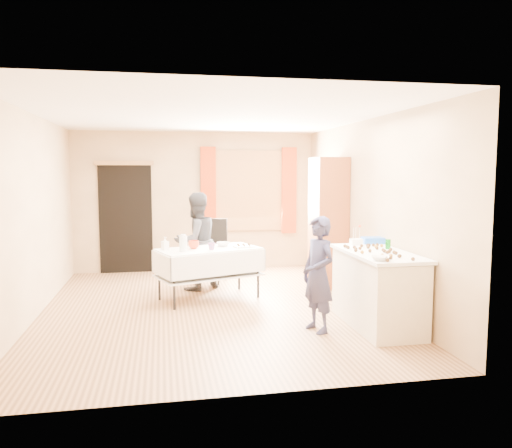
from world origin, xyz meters
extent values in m
cube|color=#9E7047|center=(0.00, 0.00, -0.01)|extent=(4.50, 5.50, 0.02)
cube|color=white|center=(0.00, 0.00, 2.61)|extent=(4.50, 5.50, 0.02)
cube|color=tan|center=(0.00, 2.76, 1.30)|extent=(4.50, 0.02, 2.60)
cube|color=tan|center=(0.00, -2.76, 1.30)|extent=(4.50, 0.02, 2.60)
cube|color=tan|center=(-2.26, 0.00, 1.30)|extent=(0.02, 5.50, 2.60)
cube|color=tan|center=(2.26, 0.00, 1.30)|extent=(0.02, 5.50, 2.60)
cube|color=olive|center=(1.00, 2.72, 1.50)|extent=(1.32, 0.06, 1.52)
cube|color=white|center=(1.00, 2.71, 1.50)|extent=(1.20, 0.02, 1.40)
cube|color=#B0340E|center=(0.22, 2.67, 1.50)|extent=(0.28, 0.06, 1.65)
cube|color=#B0340E|center=(1.78, 2.67, 1.50)|extent=(0.28, 0.06, 1.65)
cube|color=black|center=(-1.30, 2.73, 1.00)|extent=(0.95, 0.04, 2.00)
cube|color=olive|center=(-1.30, 2.70, 2.02)|extent=(1.05, 0.06, 0.08)
cube|color=brown|center=(1.99, 0.95, 1.04)|extent=(0.50, 0.60, 2.09)
cube|color=beige|center=(1.89, -1.18, 0.43)|extent=(0.64, 1.41, 0.86)
cube|color=white|center=(1.89, -1.18, 0.89)|extent=(0.69, 1.47, 0.04)
cube|color=white|center=(0.02, 0.49, 0.73)|extent=(1.59, 1.15, 0.04)
cube|color=black|center=(0.16, 1.61, 0.47)|extent=(0.58, 0.58, 0.06)
cube|color=black|center=(0.24, 1.79, 0.75)|extent=(0.42, 0.22, 0.63)
imported|color=#212142|center=(1.13, -1.23, 0.68)|extent=(0.69, 0.63, 1.35)
imported|color=black|center=(-0.12, 1.13, 0.77)|extent=(1.25, 1.22, 1.54)
cylinder|color=#117919|center=(2.09, -1.01, 0.97)|extent=(0.08, 0.08, 0.12)
imported|color=white|center=(1.66, -1.73, 0.93)|extent=(0.32, 0.32, 0.05)
cube|color=white|center=(1.84, -0.61, 0.95)|extent=(0.15, 0.10, 0.08)
cube|color=blue|center=(2.13, -0.50, 0.95)|extent=(0.32, 0.23, 0.08)
cylinder|color=silver|center=(-0.36, 0.26, 0.86)|extent=(0.15, 0.15, 0.22)
imported|color=red|center=(-0.20, 0.49, 0.81)|extent=(0.25, 0.25, 0.12)
imported|color=red|center=(0.05, 0.35, 0.80)|extent=(0.12, 0.12, 0.10)
imported|color=white|center=(0.25, 0.68, 0.78)|extent=(0.33, 0.33, 0.06)
cube|color=white|center=(0.54, 0.52, 0.76)|extent=(0.32, 0.26, 0.02)
imported|color=white|center=(-0.61, 0.47, 0.84)|extent=(0.16, 0.16, 0.19)
sphere|color=#3F2314|center=(1.64, -1.30, 0.93)|extent=(0.04, 0.04, 0.04)
sphere|color=#35200E|center=(1.99, -1.83, 0.93)|extent=(0.04, 0.04, 0.04)
sphere|color=#35200E|center=(1.77, -1.21, 0.93)|extent=(0.04, 0.04, 0.04)
sphere|color=#35200E|center=(1.92, -1.36, 0.93)|extent=(0.04, 0.04, 0.04)
sphere|color=#35200E|center=(1.69, -1.84, 0.93)|extent=(0.04, 0.04, 0.04)
sphere|color=#35200E|center=(1.61, -0.91, 0.93)|extent=(0.04, 0.04, 0.04)
sphere|color=#3F2314|center=(1.85, -1.60, 0.93)|extent=(0.04, 0.04, 0.04)
sphere|color=#35200E|center=(1.95, -1.61, 0.93)|extent=(0.04, 0.04, 0.04)
sphere|color=#35200E|center=(1.61, -1.15, 0.93)|extent=(0.04, 0.04, 0.04)
sphere|color=#35200E|center=(2.06, -0.77, 0.93)|extent=(0.04, 0.04, 0.04)
sphere|color=#35200E|center=(1.97, -1.30, 0.93)|extent=(0.04, 0.04, 0.04)
sphere|color=#35200E|center=(2.00, -1.37, 0.93)|extent=(0.04, 0.04, 0.04)
sphere|color=#3F2314|center=(1.73, -1.65, 0.93)|extent=(0.04, 0.04, 0.04)
sphere|color=#35200E|center=(1.93, -1.04, 0.93)|extent=(0.04, 0.04, 0.04)
sphere|color=#35200E|center=(1.73, -1.74, 0.93)|extent=(0.04, 0.04, 0.04)
sphere|color=#35200E|center=(1.94, -0.79, 0.93)|extent=(0.04, 0.04, 0.04)
sphere|color=#35200E|center=(1.93, -1.27, 0.93)|extent=(0.04, 0.04, 0.04)
sphere|color=#35200E|center=(1.69, -0.92, 0.93)|extent=(0.04, 0.04, 0.04)
sphere|color=#3F2314|center=(1.98, -0.91, 0.93)|extent=(0.04, 0.04, 0.04)
sphere|color=#35200E|center=(1.86, -0.94, 0.93)|extent=(0.04, 0.04, 0.04)
sphere|color=#35200E|center=(1.65, -1.06, 0.93)|extent=(0.04, 0.04, 0.04)
sphere|color=#35200E|center=(2.00, -0.78, 0.93)|extent=(0.04, 0.04, 0.04)
sphere|color=#35200E|center=(1.99, -1.42, 0.93)|extent=(0.04, 0.04, 0.04)
sphere|color=#35200E|center=(1.62, -0.86, 0.93)|extent=(0.04, 0.04, 0.04)
sphere|color=#3F2314|center=(2.08, -0.85, 0.93)|extent=(0.04, 0.04, 0.04)
sphere|color=#35200E|center=(2.05, -1.17, 0.93)|extent=(0.04, 0.04, 0.04)
sphere|color=#35200E|center=(1.79, -1.70, 0.93)|extent=(0.04, 0.04, 0.04)
sphere|color=#35200E|center=(1.61, -0.80, 0.93)|extent=(0.04, 0.04, 0.04)
sphere|color=#35200E|center=(1.93, -1.63, 0.93)|extent=(0.04, 0.04, 0.04)
sphere|color=#35200E|center=(1.73, -1.01, 0.93)|extent=(0.04, 0.04, 0.04)
sphere|color=#3F2314|center=(1.77, -1.54, 0.93)|extent=(0.04, 0.04, 0.04)
sphere|color=#35200E|center=(1.92, -0.80, 0.93)|extent=(0.04, 0.04, 0.04)
sphere|color=#35200E|center=(1.83, -0.81, 0.93)|extent=(0.04, 0.04, 0.04)
sphere|color=#35200E|center=(1.95, -1.18, 0.93)|extent=(0.04, 0.04, 0.04)
camera|label=1|loc=(-0.64, -6.69, 1.86)|focal=35.00mm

